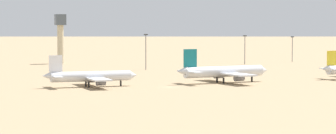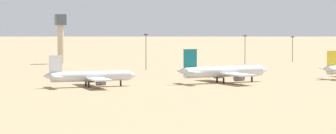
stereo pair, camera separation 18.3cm
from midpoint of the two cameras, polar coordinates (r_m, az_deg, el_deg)
The scene contains 8 objects.
ground at distance 256.14m, azimuth 0.17°, elevation -1.50°, with size 4000.00×4000.00×0.00m, color #9E8460.
ridge_center at distance 1340.36m, azimuth 4.39°, elevation 4.20°, with size 387.67×268.59×75.87m, color slate.
parked_jet_white_2 at distance 258.09m, azimuth -5.75°, elevation -0.69°, with size 32.45×27.17×10.75m.
parked_jet_teal_3 at distance 273.67m, azimuth 4.09°, elevation -0.34°, with size 36.94×31.32×12.20m.
control_tower at distance 395.91m, azimuth -7.91°, elevation 2.44°, with size 5.20×5.20×25.03m.
light_pole_west at distance 344.20m, azimuth -1.62°, elevation 1.32°, with size 1.80×0.50×15.92m.
light_pole_mid at distance 386.84m, azimuth 5.71°, elevation 1.44°, with size 1.80×0.50×14.47m.
light_pole_east at distance 413.20m, azimuth 9.17°, elevation 1.47°, with size 1.80×0.50×13.41m.
Camera 2 is at (-83.11, -241.23, 22.55)m, focal length 82.72 mm.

